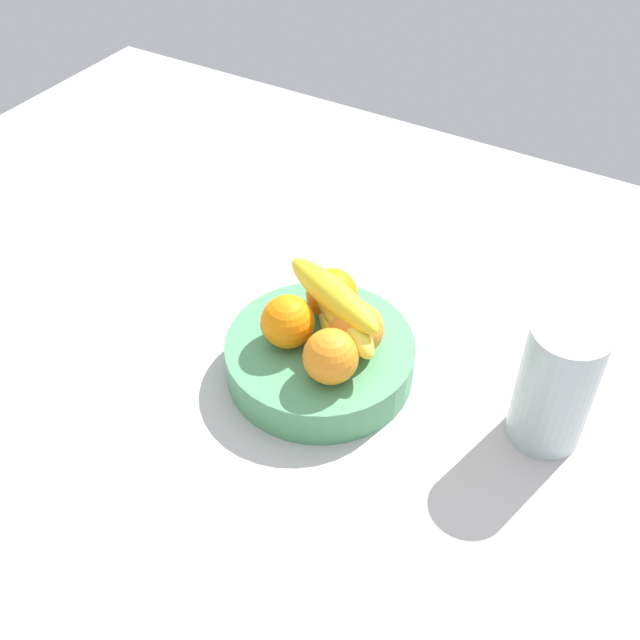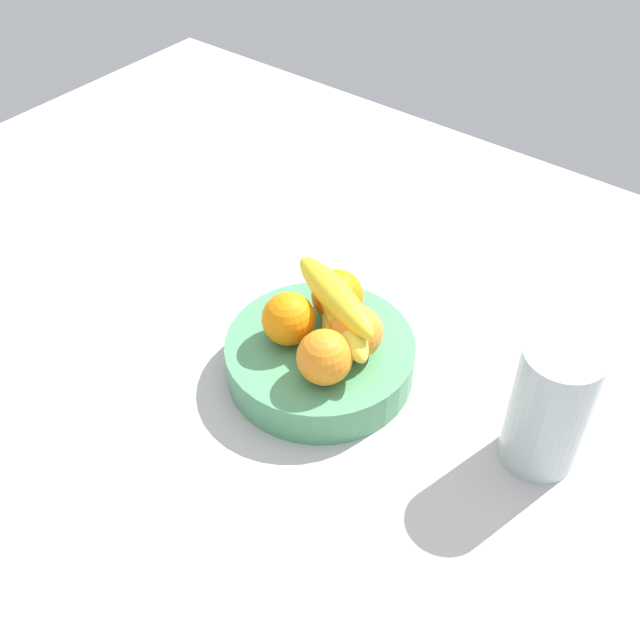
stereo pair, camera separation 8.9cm
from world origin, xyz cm
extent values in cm
cube|color=#B8B2B3|center=(0.00, 0.00, -1.50)|extent=(180.00, 140.00, 3.00)
cylinder|color=#4F9766|center=(1.50, 2.68, 2.71)|extent=(24.55, 24.55, 5.42)
sphere|color=orange|center=(-2.15, 0.90, 8.84)|extent=(6.84, 6.84, 6.84)
sphere|color=orange|center=(5.56, -1.67, 8.84)|extent=(6.84, 6.84, 6.84)
sphere|color=orange|center=(5.93, 4.13, 8.84)|extent=(6.84, 6.84, 6.84)
sphere|color=orange|center=(-0.44, 8.28, 8.84)|extent=(6.84, 6.84, 6.84)
ellipsoid|color=yellow|center=(2.58, 4.93, 7.42)|extent=(13.79, 15.74, 4.00)
ellipsoid|color=yellow|center=(3.25, 4.88, 9.62)|extent=(16.12, 13.21, 4.00)
ellipsoid|color=yellow|center=(1.84, 5.28, 11.82)|extent=(17.22, 10.28, 4.00)
cylinder|color=#B0BFBF|center=(30.15, 7.82, 8.54)|extent=(8.93, 8.93, 17.08)
camera|label=1|loc=(36.89, -57.50, 73.93)|focal=42.91mm
camera|label=2|loc=(44.29, -52.48, 73.93)|focal=42.91mm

